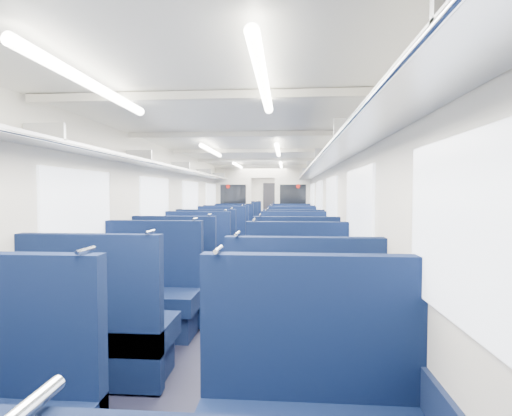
{
  "coord_description": "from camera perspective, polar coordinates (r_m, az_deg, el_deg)",
  "views": [
    {
      "loc": [
        0.7,
        -9.0,
        1.57
      ],
      "look_at": [
        -0.2,
        2.42,
        1.12
      ],
      "focal_mm": 27.62,
      "sensor_mm": 36.0,
      "label": 1
    }
  ],
  "objects": [
    {
      "name": "floor",
      "position": [
        9.16,
        0.04,
        -7.6
      ],
      "size": [
        2.8,
        18.0,
        0.01
      ],
      "primitive_type": "cube",
      "color": "black",
      "rests_on": "ground"
    },
    {
      "name": "ceiling",
      "position": [
        9.06,
        0.04,
        7.21
      ],
      "size": [
        2.8,
        18.0,
        0.01
      ],
      "primitive_type": "cube",
      "color": "white",
      "rests_on": "wall_left"
    },
    {
      "name": "wall_left",
      "position": [
        9.25,
        -8.64,
        -0.2
      ],
      "size": [
        0.02,
        18.0,
        2.35
      ],
      "primitive_type": "cube",
      "color": "beige",
      "rests_on": "floor"
    },
    {
      "name": "dado_left",
      "position": [
        9.32,
        -8.52,
        -5.28
      ],
      "size": [
        0.03,
        17.9,
        0.7
      ],
      "primitive_type": "cube",
      "color": "#101A37",
      "rests_on": "floor"
    },
    {
      "name": "wall_right",
      "position": [
        9.04,
        8.92,
        -0.26
      ],
      "size": [
        0.02,
        18.0,
        2.35
      ],
      "primitive_type": "cube",
      "color": "beige",
      "rests_on": "floor"
    },
    {
      "name": "dado_right",
      "position": [
        9.11,
        8.8,
        -5.46
      ],
      "size": [
        0.03,
        17.9,
        0.7
      ],
      "primitive_type": "cube",
      "color": "#101A37",
      "rests_on": "floor"
    },
    {
      "name": "wall_far",
      "position": [
        18.02,
        2.26,
        1.01
      ],
      "size": [
        2.8,
        0.02,
        2.35
      ],
      "primitive_type": "cube",
      "color": "beige",
      "rests_on": "floor"
    },
    {
      "name": "luggage_rack_left",
      "position": [
        9.21,
        -7.54,
        4.76
      ],
      "size": [
        0.36,
        17.4,
        0.18
      ],
      "color": "#B2B5BA",
      "rests_on": "wall_left"
    },
    {
      "name": "luggage_rack_right",
      "position": [
        9.02,
        7.77,
        4.81
      ],
      "size": [
        0.36,
        17.4,
        0.18
      ],
      "color": "#B2B5BA",
      "rests_on": "wall_right"
    },
    {
      "name": "windows",
      "position": [
        8.57,
        -0.2,
        1.27
      ],
      "size": [
        2.78,
        15.6,
        0.75
      ],
      "color": "white",
      "rests_on": "wall_left"
    },
    {
      "name": "ceiling_fittings",
      "position": [
        8.8,
        -0.1,
        6.96
      ],
      "size": [
        2.7,
        16.06,
        0.11
      ],
      "color": "silver",
      "rests_on": "ceiling"
    },
    {
      "name": "end_door",
      "position": [
        17.96,
        2.25,
        0.44
      ],
      "size": [
        0.75,
        0.06,
        2.0
      ],
      "primitive_type": "cube",
      "color": "black",
      "rests_on": "floor"
    },
    {
      "name": "bulkhead",
      "position": [
        11.55,
        1.01,
        0.59
      ],
      "size": [
        2.8,
        0.1,
        2.35
      ],
      "color": "silver",
      "rests_on": "floor"
    },
    {
      "name": "seat_4",
      "position": [
        3.64,
        -21.64,
        -16.72
      ],
      "size": [
        1.15,
        0.64,
        1.28
      ],
      "color": "#0D1C42",
      "rests_on": "floor"
    },
    {
      "name": "seat_5",
      "position": [
        3.22,
        6.84,
        -19.12
      ],
      "size": [
        1.15,
        0.64,
        1.28
      ],
      "color": "#0D1C42",
      "rests_on": "floor"
    },
    {
      "name": "seat_6",
      "position": [
        4.65,
        -15.29,
        -12.46
      ],
      "size": [
        1.15,
        0.64,
        1.28
      ],
      "color": "#0D1C42",
      "rests_on": "floor"
    },
    {
      "name": "seat_7",
      "position": [
        4.33,
        6.19,
        -13.49
      ],
      "size": [
        1.15,
        0.64,
        1.28
      ],
      "color": "#0D1C42",
      "rests_on": "floor"
    },
    {
      "name": "seat_8",
      "position": [
        5.73,
        -11.26,
        -9.6
      ],
      "size": [
        1.15,
        0.64,
        1.28
      ],
      "color": "#0D1C42",
      "rests_on": "floor"
    },
    {
      "name": "seat_9",
      "position": [
        5.52,
        5.81,
        -10.02
      ],
      "size": [
        1.15,
        0.64,
        1.28
      ],
      "color": "#0D1C42",
      "rests_on": "floor"
    },
    {
      "name": "seat_10",
      "position": [
        6.73,
        -8.81,
        -7.81
      ],
      "size": [
        1.15,
        0.64,
        1.28
      ],
      "color": "#0D1C42",
      "rests_on": "floor"
    },
    {
      "name": "seat_11",
      "position": [
        6.68,
        5.58,
        -7.88
      ],
      "size": [
        1.15,
        0.64,
        1.28
      ],
      "color": "#0D1C42",
      "rests_on": "floor"
    },
    {
      "name": "seat_12",
      "position": [
        7.75,
        -7.0,
        -6.47
      ],
      "size": [
        1.15,
        0.64,
        1.28
      ],
      "color": "#0D1C42",
      "rests_on": "floor"
    },
    {
      "name": "seat_13",
      "position": [
        7.65,
        5.44,
        -6.58
      ],
      "size": [
        1.15,
        0.64,
        1.28
      ],
      "color": "#0D1C42",
      "rests_on": "floor"
    },
    {
      "name": "seat_14",
      "position": [
        9.1,
        -5.25,
        -5.16
      ],
      "size": [
        1.15,
        0.64,
        1.28
      ],
      "color": "#0D1C42",
      "rests_on": "floor"
    },
    {
      "name": "seat_15",
      "position": [
        8.96,
        5.3,
        -5.28
      ],
      "size": [
        1.15,
        0.64,
        1.28
      ],
      "color": "#0D1C42",
      "rests_on": "floor"
    },
    {
      "name": "seat_16",
      "position": [
        10.14,
        -4.24,
        -4.39
      ],
      "size": [
        1.15,
        0.64,
        1.28
      ],
      "color": "#0D1C42",
      "rests_on": "floor"
    },
    {
      "name": "seat_17",
      "position": [
        10.07,
        5.21,
        -4.45
      ],
      "size": [
        1.15,
        0.64,
        1.28
      ],
      "color": "#0D1C42",
      "rests_on": "floor"
    },
    {
      "name": "seat_18",
      "position": [
        11.22,
        -3.38,
        -3.75
      ],
      "size": [
        1.15,
        0.64,
        1.28
      ],
      "color": "#0D1C42",
      "rests_on": "floor"
    },
    {
      "name": "seat_19",
      "position": [
        11.14,
        5.14,
        -3.8
      ],
      "size": [
        1.15,
        0.64,
        1.28
      ],
      "color": "#0D1C42",
      "rests_on": "floor"
    },
    {
      "name": "seat_20",
      "position": [
        13.3,
        -2.14,
        -2.8
      ],
      "size": [
        1.15,
        0.64,
        1.28
      ],
      "color": "#0D1C42",
      "rests_on": "floor"
    },
    {
      "name": "seat_21",
      "position": [
        13.27,
        5.04,
        -2.82
      ],
      "size": [
        1.15,
        0.64,
        1.28
      ],
      "color": "#0D1C42",
      "rests_on": "floor"
    },
    {
      "name": "seat_22",
      "position": [
        14.51,
        -1.58,
        -2.38
      ],
      "size": [
        1.15,
        0.64,
        1.28
      ],
      "color": "#0D1C42",
      "rests_on": "floor"
    },
    {
      "name": "seat_23",
      "position": [
        14.36,
        5.0,
        -2.44
      ],
      "size": [
        1.15,
        0.64,
        1.28
      ],
      "color": "#0D1C42",
      "rests_on": "floor"
    }
  ]
}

